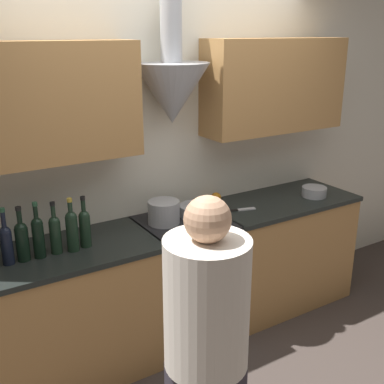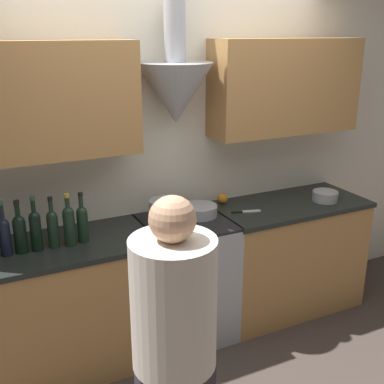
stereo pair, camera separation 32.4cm
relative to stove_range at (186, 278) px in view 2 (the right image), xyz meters
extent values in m
plane|color=#423833|center=(0.00, -0.36, -0.46)|extent=(12.00, 12.00, 0.00)
cube|color=silver|center=(0.00, 0.33, 0.84)|extent=(8.40, 0.06, 2.60)
cone|color=#A8AAAF|center=(0.00, 0.16, 1.34)|extent=(0.52, 0.52, 0.41)
cylinder|color=#A8AAAF|center=(0.00, 0.16, 1.81)|extent=(0.14, 0.14, 0.55)
cube|color=#B27F47|center=(-0.94, 0.15, 1.34)|extent=(1.26, 0.32, 0.70)
cube|color=#B27F47|center=(0.90, 0.15, 1.34)|extent=(1.20, 0.32, 0.70)
cube|color=#B27F47|center=(-0.94, 0.00, -0.02)|extent=(1.26, 0.60, 0.88)
cube|color=black|center=(-0.94, 0.00, 0.44)|extent=(1.29, 0.62, 0.03)
cube|color=#B27F47|center=(0.90, 0.00, -0.02)|extent=(1.20, 0.60, 0.88)
cube|color=black|center=(0.90, 0.00, 0.44)|extent=(1.22, 0.62, 0.03)
cube|color=#A8AAAF|center=(0.00, 0.00, -0.01)|extent=(0.61, 0.60, 0.90)
cube|color=black|center=(0.00, -0.30, -0.05)|extent=(0.43, 0.01, 0.40)
cube|color=black|center=(0.00, 0.00, 0.44)|extent=(0.61, 0.60, 0.02)
cube|color=#A8AAAF|center=(0.00, 0.27, 0.38)|extent=(0.61, 0.06, 0.10)
cylinder|color=black|center=(-1.20, -0.02, 0.55)|extent=(0.07, 0.07, 0.20)
sphere|color=black|center=(-1.20, -0.02, 0.65)|extent=(0.07, 0.07, 0.07)
cylinder|color=black|center=(-1.20, -0.02, 0.72)|extent=(0.03, 0.03, 0.11)
cylinder|color=#234C33|center=(-1.20, -0.02, 0.79)|extent=(0.03, 0.03, 0.02)
cylinder|color=black|center=(-1.11, -0.02, 0.55)|extent=(0.08, 0.08, 0.20)
sphere|color=black|center=(-1.11, -0.02, 0.65)|extent=(0.07, 0.07, 0.07)
cylinder|color=black|center=(-1.11, -0.02, 0.72)|extent=(0.03, 0.03, 0.10)
cylinder|color=black|center=(-1.11, -0.02, 0.78)|extent=(0.03, 0.03, 0.02)
cylinder|color=black|center=(-1.02, -0.03, 0.56)|extent=(0.07, 0.07, 0.22)
sphere|color=black|center=(-1.02, -0.03, 0.67)|extent=(0.07, 0.07, 0.07)
cylinder|color=black|center=(-1.02, -0.03, 0.73)|extent=(0.03, 0.03, 0.09)
cylinder|color=#234C33|center=(-1.02, -0.03, 0.79)|extent=(0.03, 0.03, 0.02)
cylinder|color=black|center=(-0.92, -0.02, 0.56)|extent=(0.07, 0.07, 0.20)
sphere|color=black|center=(-0.92, -0.02, 0.66)|extent=(0.07, 0.07, 0.07)
cylinder|color=black|center=(-0.92, -0.02, 0.72)|extent=(0.03, 0.03, 0.09)
cylinder|color=black|center=(-0.92, -0.02, 0.77)|extent=(0.03, 0.03, 0.02)
cylinder|color=black|center=(-0.82, -0.04, 0.56)|extent=(0.07, 0.07, 0.22)
sphere|color=black|center=(-0.82, -0.04, 0.67)|extent=(0.07, 0.07, 0.07)
cylinder|color=black|center=(-0.82, -0.04, 0.73)|extent=(0.03, 0.03, 0.08)
cylinder|color=gold|center=(-0.82, -0.04, 0.78)|extent=(0.03, 0.03, 0.02)
cylinder|color=black|center=(-0.74, -0.02, 0.56)|extent=(0.07, 0.07, 0.20)
sphere|color=black|center=(-0.74, -0.02, 0.66)|extent=(0.07, 0.07, 0.07)
cylinder|color=black|center=(-0.74, -0.02, 0.72)|extent=(0.03, 0.03, 0.09)
cylinder|color=black|center=(-0.74, -0.02, 0.77)|extent=(0.03, 0.03, 0.02)
cylinder|color=#A8AAAF|center=(-0.14, 0.05, 0.54)|extent=(0.22, 0.22, 0.16)
cylinder|color=#A8AAAF|center=(0.14, 0.05, 0.49)|extent=(0.26, 0.26, 0.08)
sphere|color=orange|center=(0.42, 0.21, 0.49)|extent=(0.08, 0.08, 0.08)
cylinder|color=#A8AAAF|center=(1.18, -0.09, 0.49)|extent=(0.20, 0.20, 0.08)
cube|color=silver|center=(0.52, -0.04, 0.46)|extent=(0.14, 0.07, 0.01)
cube|color=black|center=(0.41, -0.01, 0.46)|extent=(0.09, 0.04, 0.01)
cylinder|color=silver|center=(-0.64, -1.25, 0.65)|extent=(0.37, 0.37, 0.59)
sphere|color=tan|center=(-0.64, -1.25, 1.03)|extent=(0.19, 0.19, 0.19)
camera|label=1|loc=(-1.62, -2.71, 1.74)|focal=45.00mm
camera|label=2|loc=(-1.34, -2.87, 1.74)|focal=45.00mm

